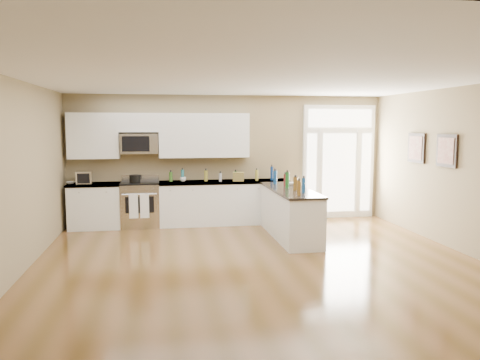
% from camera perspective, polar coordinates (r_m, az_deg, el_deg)
% --- Properties ---
extents(ground, '(8.00, 8.00, 0.00)m').
position_cam_1_polar(ground, '(6.82, 3.56, -11.66)').
color(ground, brown).
extents(room_shell, '(8.00, 8.00, 8.00)m').
position_cam_1_polar(room_shell, '(6.49, 3.67, 2.81)').
color(room_shell, '#8C7B58').
rests_on(room_shell, ground).
extents(back_cabinet_left, '(1.10, 0.66, 0.94)m').
position_cam_1_polar(back_cabinet_left, '(10.24, -17.19, -3.19)').
color(back_cabinet_left, white).
rests_on(back_cabinet_left, ground).
extents(back_cabinet_right, '(2.85, 0.66, 0.94)m').
position_cam_1_polar(back_cabinet_right, '(10.23, -1.93, -2.91)').
color(back_cabinet_right, white).
rests_on(back_cabinet_right, ground).
extents(peninsula_cabinet, '(0.69, 2.32, 0.94)m').
position_cam_1_polar(peninsula_cabinet, '(9.04, 6.11, -4.25)').
color(peninsula_cabinet, white).
rests_on(peninsula_cabinet, ground).
extents(upper_cabinet_left, '(1.04, 0.33, 0.95)m').
position_cam_1_polar(upper_cabinet_left, '(10.24, -17.43, 5.17)').
color(upper_cabinet_left, white).
rests_on(upper_cabinet_left, room_shell).
extents(upper_cabinet_right, '(1.94, 0.33, 0.95)m').
position_cam_1_polar(upper_cabinet_right, '(10.18, -4.39, 5.45)').
color(upper_cabinet_right, white).
rests_on(upper_cabinet_right, room_shell).
extents(upper_cabinet_short, '(0.82, 0.33, 0.40)m').
position_cam_1_polar(upper_cabinet_short, '(10.15, -12.25, 6.86)').
color(upper_cabinet_short, white).
rests_on(upper_cabinet_short, room_shell).
extents(microwave, '(0.78, 0.41, 0.42)m').
position_cam_1_polar(microwave, '(10.12, -12.20, 4.37)').
color(microwave, silver).
rests_on(microwave, room_shell).
extents(entry_door, '(1.70, 0.10, 2.60)m').
position_cam_1_polar(entry_door, '(11.05, 11.92, 2.19)').
color(entry_door, white).
rests_on(entry_door, ground).
extents(wall_art_near, '(0.05, 0.58, 0.58)m').
position_cam_1_polar(wall_art_near, '(9.85, 20.70, 3.68)').
color(wall_art_near, black).
rests_on(wall_art_near, room_shell).
extents(wall_art_far, '(0.05, 0.58, 0.58)m').
position_cam_1_polar(wall_art_far, '(9.00, 23.89, 3.28)').
color(wall_art_far, black).
rests_on(wall_art_far, room_shell).
extents(kitchen_range, '(0.80, 0.71, 1.08)m').
position_cam_1_polar(kitchen_range, '(10.15, -12.05, -2.90)').
color(kitchen_range, silver).
rests_on(kitchen_range, ground).
extents(stockpot, '(0.28, 0.28, 0.18)m').
position_cam_1_polar(stockpot, '(10.03, -12.70, 0.20)').
color(stockpot, black).
rests_on(stockpot, kitchen_range).
extents(toaster_oven, '(0.32, 0.25, 0.27)m').
position_cam_1_polar(toaster_oven, '(10.11, -18.44, 0.27)').
color(toaster_oven, silver).
rests_on(toaster_oven, back_cabinet_left).
extents(cardboard_box, '(0.26, 0.21, 0.19)m').
position_cam_1_polar(cardboard_box, '(10.11, -0.20, 0.41)').
color(cardboard_box, olive).
rests_on(cardboard_box, back_cabinet_right).
extents(bowl_left, '(0.19, 0.19, 0.05)m').
position_cam_1_polar(bowl_left, '(10.26, -19.93, -0.32)').
color(bowl_left, white).
rests_on(bowl_left, back_cabinet_left).
extents(bowl_peninsula, '(0.21, 0.21, 0.05)m').
position_cam_1_polar(bowl_peninsula, '(9.53, 6.21, -0.44)').
color(bowl_peninsula, white).
rests_on(bowl_peninsula, peninsula_cabinet).
extents(cup_counter, '(0.13, 0.13, 0.10)m').
position_cam_1_polar(cup_counter, '(10.11, -6.96, 0.10)').
color(cup_counter, white).
rests_on(cup_counter, back_cabinet_right).
extents(counter_bottles, '(2.39, 2.45, 0.31)m').
position_cam_1_polar(counter_bottles, '(9.50, 1.61, 0.17)').
color(counter_bottles, '#19591E').
rests_on(counter_bottles, back_cabinet_right).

